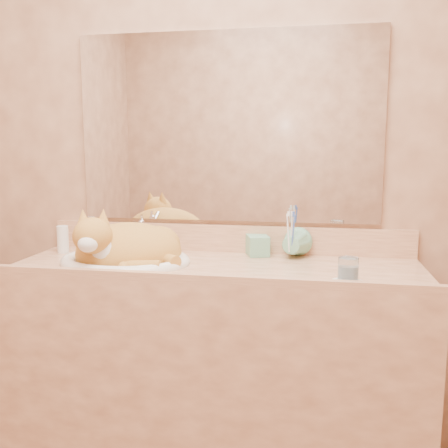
% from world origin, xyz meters
% --- Properties ---
extents(wall_back, '(2.40, 0.02, 2.50)m').
position_xyz_m(wall_back, '(0.00, 1.00, 1.25)').
color(wall_back, '#8C5A3F').
rests_on(wall_back, ground).
extents(vanity_counter, '(1.60, 0.55, 0.85)m').
position_xyz_m(vanity_counter, '(0.00, 0.72, 0.42)').
color(vanity_counter, '#A56B4A').
rests_on(vanity_counter, floor).
extents(mirror, '(1.30, 0.02, 0.80)m').
position_xyz_m(mirror, '(0.00, 0.99, 1.39)').
color(mirror, white).
rests_on(mirror, wall_back).
extents(sink_basin, '(0.59, 0.53, 0.16)m').
position_xyz_m(sink_basin, '(-0.36, 0.70, 0.93)').
color(sink_basin, white).
rests_on(sink_basin, vanity_counter).
extents(faucet, '(0.05, 0.11, 0.16)m').
position_xyz_m(faucet, '(-0.36, 0.90, 0.93)').
color(faucet, white).
rests_on(faucet, vanity_counter).
extents(cat, '(0.51, 0.45, 0.23)m').
position_xyz_m(cat, '(-0.36, 0.70, 0.92)').
color(cat, '#B6752A').
rests_on(cat, sink_basin).
extents(soap_dispenser, '(0.11, 0.11, 0.19)m').
position_xyz_m(soap_dispenser, '(0.16, 0.89, 0.95)').
color(soap_dispenser, '#71B691').
rests_on(soap_dispenser, vanity_counter).
extents(toothbrush_cup, '(0.15, 0.15, 0.11)m').
position_xyz_m(toothbrush_cup, '(0.28, 0.86, 0.91)').
color(toothbrush_cup, '#71B691').
rests_on(toothbrush_cup, vanity_counter).
extents(toothbrushes, '(0.03, 0.03, 0.20)m').
position_xyz_m(toothbrushes, '(0.28, 0.86, 0.97)').
color(toothbrushes, white).
rests_on(toothbrushes, toothbrush_cup).
extents(saucer, '(0.11, 0.11, 0.01)m').
position_xyz_m(saucer, '(0.49, 0.54, 0.85)').
color(saucer, white).
rests_on(saucer, vanity_counter).
extents(water_glass, '(0.07, 0.07, 0.08)m').
position_xyz_m(water_glass, '(0.49, 0.54, 0.90)').
color(water_glass, white).
rests_on(water_glass, saucer).
extents(lotion_bottle, '(0.05, 0.05, 0.12)m').
position_xyz_m(lotion_bottle, '(-0.70, 0.84, 0.91)').
color(lotion_bottle, white).
rests_on(lotion_bottle, vanity_counter).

